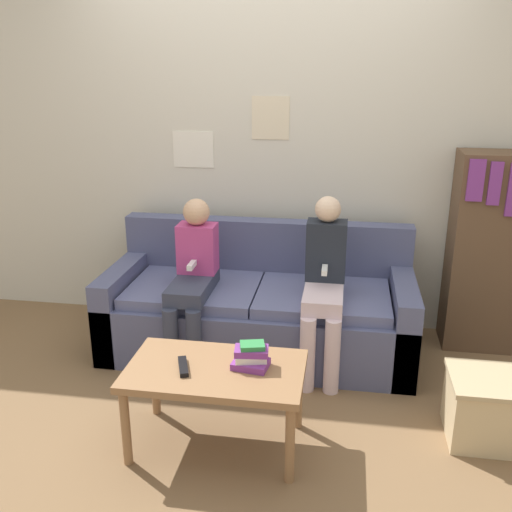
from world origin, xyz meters
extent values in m
plane|color=brown|center=(0.00, 0.00, 0.00)|extent=(10.00, 10.00, 0.00)
cube|color=beige|center=(0.00, 1.03, 1.30)|extent=(8.00, 0.06, 2.60)
cube|color=white|center=(-0.54, 0.99, 1.24)|extent=(0.29, 0.00, 0.25)
cube|color=beige|center=(0.00, 0.99, 1.46)|extent=(0.25, 0.00, 0.28)
cube|color=#4C5175|center=(0.00, 0.49, 0.19)|extent=(1.96, 0.82, 0.38)
cube|color=#4C5175|center=(0.00, 0.83, 0.59)|extent=(1.96, 0.14, 0.41)
cube|color=#4C5175|center=(-0.91, 0.49, 0.27)|extent=(0.14, 0.82, 0.54)
cube|color=#4C5175|center=(0.91, 0.49, 0.27)|extent=(0.14, 0.82, 0.54)
cube|color=slate|center=(-0.41, 0.45, 0.42)|extent=(0.82, 0.66, 0.07)
cube|color=slate|center=(0.41, 0.45, 0.42)|extent=(0.82, 0.66, 0.07)
cube|color=#8E6642|center=(-0.05, -0.52, 0.41)|extent=(0.85, 0.50, 0.04)
cylinder|color=#8E6642|center=(-0.43, -0.73, 0.20)|extent=(0.04, 0.04, 0.40)
cylinder|color=#8E6642|center=(0.33, -0.73, 0.20)|extent=(0.04, 0.04, 0.40)
cylinder|color=#8E6642|center=(-0.43, -0.31, 0.20)|extent=(0.04, 0.04, 0.40)
cylinder|color=#8E6642|center=(0.33, -0.31, 0.20)|extent=(0.04, 0.04, 0.40)
cylinder|color=#33384C|center=(-0.45, 0.05, 0.23)|extent=(0.09, 0.09, 0.45)
cylinder|color=#33384C|center=(-0.31, 0.05, 0.23)|extent=(0.09, 0.09, 0.45)
cube|color=#33384C|center=(-0.38, 0.31, 0.50)|extent=(0.23, 0.51, 0.09)
cube|color=#B73D7F|center=(-0.38, 0.46, 0.70)|extent=(0.24, 0.16, 0.31)
sphere|color=tan|center=(-0.38, 0.46, 0.93)|extent=(0.17, 0.17, 0.17)
cube|color=white|center=(-0.38, 0.31, 0.64)|extent=(0.03, 0.12, 0.03)
cylinder|color=silver|center=(0.35, 0.05, 0.23)|extent=(0.09, 0.09, 0.45)
cylinder|color=silver|center=(0.49, 0.05, 0.23)|extent=(0.09, 0.09, 0.45)
cube|color=silver|center=(0.42, 0.31, 0.50)|extent=(0.23, 0.51, 0.09)
cube|color=#1E232D|center=(0.42, 0.46, 0.73)|extent=(0.24, 0.16, 0.37)
sphere|color=beige|center=(0.42, 0.46, 0.98)|extent=(0.16, 0.16, 0.16)
cube|color=white|center=(0.42, 0.31, 0.65)|extent=(0.03, 0.12, 0.03)
cube|color=black|center=(-0.20, -0.55, 0.44)|extent=(0.10, 0.17, 0.02)
cube|color=#7A3389|center=(0.12, -0.49, 0.45)|extent=(0.18, 0.14, 0.03)
cube|color=silver|center=(0.11, -0.48, 0.48)|extent=(0.16, 0.12, 0.03)
cube|color=#7A3389|center=(0.12, -0.48, 0.51)|extent=(0.17, 0.12, 0.03)
cube|color=#2D8442|center=(0.12, -0.48, 0.54)|extent=(0.13, 0.11, 0.02)
cube|color=brown|center=(1.45, 0.82, 0.65)|extent=(0.48, 0.31, 1.29)
cube|color=#7A3389|center=(1.28, 0.66, 1.14)|extent=(0.09, 0.02, 0.25)
cube|color=#7A3389|center=(1.39, 0.66, 1.13)|extent=(0.07, 0.02, 0.26)
cube|color=#CCB284|center=(1.27, -0.25, 0.16)|extent=(0.37, 0.35, 0.32)
cube|color=tan|center=(1.27, -0.25, 0.33)|extent=(0.39, 0.37, 0.02)
camera|label=1|loc=(0.52, -2.85, 1.81)|focal=40.00mm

